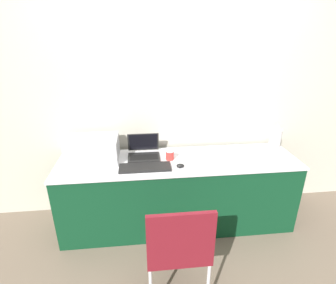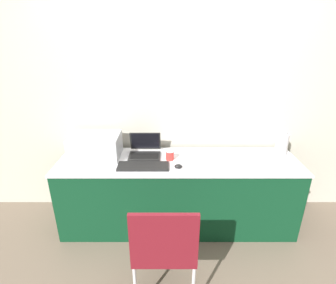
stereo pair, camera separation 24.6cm
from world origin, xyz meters
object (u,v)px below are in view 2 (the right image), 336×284
at_px(metal_pitcher, 282,143).
at_px(chair, 164,243).
at_px(mouse, 178,166).
at_px(laptop_left, 145,151).
at_px(printer, 95,145).
at_px(coffee_cup, 170,155).
at_px(external_keyboard, 143,166).

bearing_deg(metal_pitcher, chair, -139.87).
bearing_deg(metal_pitcher, mouse, -164.11).
distance_m(laptop_left, chair, 1.01).
xyz_separation_m(mouse, metal_pitcher, (1.04, 0.30, 0.10)).
bearing_deg(laptop_left, printer, -176.72).
distance_m(printer, laptop_left, 0.48).
bearing_deg(chair, printer, 126.35).
bearing_deg(coffee_cup, laptop_left, 158.11).
height_order(mouse, metal_pitcher, metal_pitcher).
distance_m(printer, mouse, 0.84).
xyz_separation_m(coffee_cup, metal_pitcher, (1.11, 0.12, 0.07)).
bearing_deg(chair, metal_pitcher, 40.13).
bearing_deg(laptop_left, chair, -77.89).
xyz_separation_m(external_keyboard, mouse, (0.32, -0.02, 0.01)).
bearing_deg(external_keyboard, metal_pitcher, 11.48).
distance_m(laptop_left, coffee_cup, 0.27).
distance_m(metal_pitcher, chair, 1.55).
bearing_deg(coffee_cup, printer, 174.30).
bearing_deg(metal_pitcher, printer, -178.50).
xyz_separation_m(printer, chair, (0.68, -0.93, -0.34)).
xyz_separation_m(printer, coffee_cup, (0.72, -0.07, -0.07)).
bearing_deg(chair, external_keyboard, 105.94).
relative_size(printer, coffee_cup, 4.91).
relative_size(laptop_left, coffee_cup, 3.22).
distance_m(printer, metal_pitcher, 1.84).
xyz_separation_m(metal_pitcher, chair, (-1.16, -0.97, -0.34)).
height_order(printer, metal_pitcher, metal_pitcher).
height_order(external_keyboard, chair, chair).
bearing_deg(coffee_cup, external_keyboard, -147.50).
bearing_deg(mouse, metal_pitcher, 15.89).
relative_size(laptop_left, mouse, 4.31).
height_order(coffee_cup, mouse, coffee_cup).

